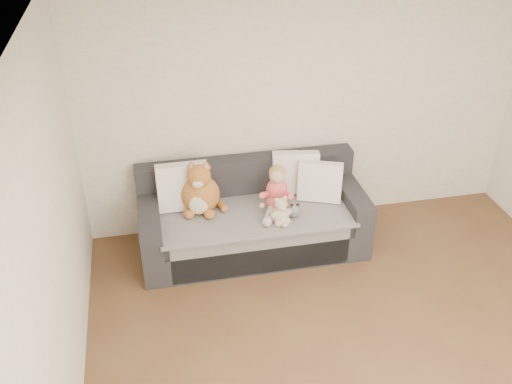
# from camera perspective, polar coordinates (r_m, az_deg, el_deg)

# --- Properties ---
(room_shell) EXTENTS (5.00, 5.00, 5.00)m
(room_shell) POSITION_cam_1_polar(r_m,az_deg,el_deg) (4.02, 13.29, -2.97)
(room_shell) COLOR brown
(room_shell) RESTS_ON ground
(sofa) EXTENTS (2.20, 0.94, 0.85)m
(sofa) POSITION_cam_1_polar(r_m,az_deg,el_deg) (5.69, -0.39, -2.79)
(sofa) COLOR #25252A
(sofa) RESTS_ON ground
(cushion_left) EXTENTS (0.50, 0.23, 0.47)m
(cushion_left) POSITION_cam_1_polar(r_m,az_deg,el_deg) (5.52, -7.32, 0.55)
(cushion_left) COLOR white
(cushion_left) RESTS_ON sofa
(cushion_right_back) EXTENTS (0.50, 0.29, 0.44)m
(cushion_right_back) POSITION_cam_1_polar(r_m,az_deg,el_deg) (5.75, 3.97, 1.97)
(cushion_right_back) COLOR white
(cushion_right_back) RESTS_ON sofa
(cushion_right_front) EXTENTS (0.47, 0.34, 0.41)m
(cushion_right_front) POSITION_cam_1_polar(r_m,az_deg,el_deg) (5.65, 6.42, 1.04)
(cushion_right_front) COLOR white
(cushion_right_front) RESTS_ON sofa
(toddler) EXTENTS (0.32, 0.48, 0.47)m
(toddler) POSITION_cam_1_polar(r_m,az_deg,el_deg) (5.45, 2.10, -0.06)
(toddler) COLOR #F15655
(toddler) RESTS_ON sofa
(plush_cat) EXTENTS (0.44, 0.39, 0.57)m
(plush_cat) POSITION_cam_1_polar(r_m,az_deg,el_deg) (5.45, -5.57, -0.03)
(plush_cat) COLOR #AD5226
(plush_cat) RESTS_ON sofa
(teddy_bear) EXTENTS (0.22, 0.17, 0.28)m
(teddy_bear) POSITION_cam_1_polar(r_m,az_deg,el_deg) (5.31, 2.50, -2.03)
(teddy_bear) COLOR beige
(teddy_bear) RESTS_ON sofa
(plush_cow) EXTENTS (0.14, 0.22, 0.18)m
(plush_cow) POSITION_cam_1_polar(r_m,az_deg,el_deg) (5.42, 3.76, -1.76)
(plush_cow) COLOR white
(plush_cow) RESTS_ON sofa
(sippy_cup) EXTENTS (0.10, 0.08, 0.11)m
(sippy_cup) POSITION_cam_1_polar(r_m,az_deg,el_deg) (5.33, 1.55, -2.53)
(sippy_cup) COLOR purple
(sippy_cup) RESTS_ON sofa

